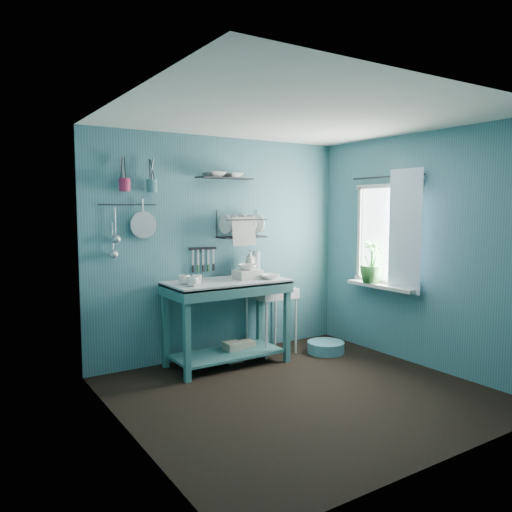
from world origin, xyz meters
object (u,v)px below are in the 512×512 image
work_counter (227,323)px  frying_pan (271,285)px  hotplate_stand (271,320)px  utensil_cup_teal (152,186)px  mug_mid (197,280)px  potted_plant (372,262)px  dish_rack (242,224)px  colander (143,225)px  storage_tin_small (247,349)px  storage_tin_large (233,352)px  soap_bottle (250,263)px  floor_basin (326,347)px  utensil_cup_magenta (125,185)px  wash_tub (248,274)px  water_bottle (256,263)px  mug_right (184,280)px  mug_left (193,281)px

work_counter → frying_pan: work_counter is taller
hotplate_stand → utensil_cup_teal: bearing=166.0°
mug_mid → potted_plant: (2.03, -0.45, 0.11)m
potted_plant → dish_rack: bearing=149.6°
work_counter → mug_mid: mug_mid is taller
colander → storage_tin_small: colander is taller
colander → storage_tin_large: bearing=-17.8°
work_counter → soap_bottle: bearing=28.6°
floor_basin → utensil_cup_magenta: bearing=165.6°
soap_bottle → frying_pan: size_ratio=1.00×
dish_rack → floor_basin: 1.76m
wash_tub → storage_tin_large: wash_tub is taller
floor_basin → storage_tin_small: bearing=159.6°
hotplate_stand → colander: size_ratio=2.73×
mug_mid → frying_pan: size_ratio=0.33×
soap_bottle → potted_plant: 1.42m
utensil_cup_magenta → floor_basin: utensil_cup_magenta is taller
water_bottle → storage_tin_large: bearing=-158.0°
wash_tub → potted_plant: (1.40, -0.49, 0.10)m
wash_tub → soap_bottle: soap_bottle is taller
work_counter → mug_right: mug_right is taller
work_counter → mug_right: 0.71m
wash_tub → dish_rack: size_ratio=0.51×
frying_pan → utensil_cup_teal: bearing=173.2°
utensil_cup_teal → utensil_cup_magenta: bearing=180.0°
mug_mid → storage_tin_small: (0.68, 0.14, -0.87)m
potted_plant → frying_pan: bearing=146.4°
work_counter → storage_tin_large: work_counter is taller
wash_tub → utensil_cup_teal: utensil_cup_teal is taller
storage_tin_large → utensil_cup_teal: bearing=162.2°
hotplate_stand → frying_pan: bearing=0.0°
mug_mid → floor_basin: mug_mid is taller
mug_left → potted_plant: 2.17m
wash_tub → mug_left: bearing=-169.1°
hotplate_stand → soap_bottle: bearing=160.4°
potted_plant → storage_tin_large: (-1.55, 0.56, -0.97)m
wash_tub → mug_right: bearing=178.5°
dish_rack → water_bottle: bearing=-22.4°
floor_basin → mug_right: bearing=171.6°
mug_mid → work_counter: bearing=9.0°
colander → storage_tin_large: size_ratio=1.27×
mug_left → mug_mid: size_ratio=1.23×
water_bottle → dish_rack: (-0.17, 0.04, 0.45)m
mug_mid → mug_right: bearing=153.4°
utensil_cup_teal → mug_right: bearing=-56.3°
utensil_cup_teal → potted_plant: size_ratio=0.26×
hotplate_stand → utensil_cup_teal: size_ratio=5.89×
water_bottle → frying_pan: 0.31m
mug_right → hotplate_stand: mug_right is taller
mug_mid → hotplate_stand: bearing=10.9°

